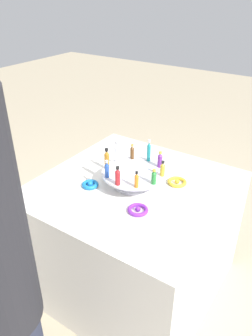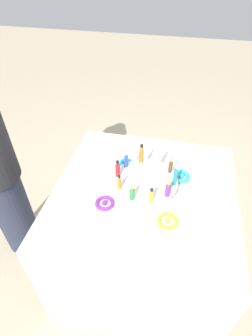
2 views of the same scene
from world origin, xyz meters
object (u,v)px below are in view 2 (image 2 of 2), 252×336
Objects in this scene: bottle_amber at (141,154)px; ribbon_bow_blue at (126,163)px; bottle_teal at (175,175)px; ribbon_bow_gold at (168,221)px; bottle_green at (132,193)px; display_stand at (145,184)px; bottle_purple at (168,189)px; bottle_brown at (171,166)px; ribbon_bow_purple at (105,203)px; bottle_orange at (119,183)px; ribbon_bow_teal at (181,176)px; bottle_blue at (126,160)px; bottle_gold at (151,196)px; bottle_red at (118,169)px; bottle_clear at (158,156)px.

ribbon_bow_blue is at bearing 64.22° from bottle_amber.
bottle_teal is 0.24m from ribbon_bow_gold.
bottle_teal is (0.15, -0.20, 0.02)m from bottle_green.
display_stand is at bearing 37.42° from ribbon_bow_gold.
display_stand is at bearing -16.94° from bottle_green.
display_stand is at bearing -160.94° from bottle_amber.
bottle_brown is at bearing 1.06° from bottle_purple.
ribbon_bow_blue is 0.35m from ribbon_bow_purple.
bottle_orange is at bearing -51.94° from ribbon_bow_purple.
ribbon_bow_teal is at bearing -14.89° from bottle_teal.
bottle_teal is 0.20m from ribbon_bow_teal.
bottle_blue reaches higher than ribbon_bow_purple.
bottle_amber is at bearing 30.30° from ribbon_bow_gold.
bottle_purple reaches higher than bottle_gold.
bottle_red is at bearing 163.06° from bottle_blue.
bottle_amber reaches higher than bottle_purple.
bottle_gold is 0.16m from ribbon_bow_gold.
bottle_blue reaches higher than bottle_purple.
ribbon_bow_purple is (-0.15, 0.20, -0.05)m from display_stand.
bottle_amber reaches higher than ribbon_bow_teal.
bottle_clear is 1.23× the size of bottle_red.
bottle_orange is 0.32m from ribbon_bow_gold.
ribbon_bow_purple is at bearing 128.06° from bottle_orange.
bottle_blue reaches higher than ribbon_bow_teal.
bottle_amber is (0.24, -0.07, 0.01)m from bottle_orange.
bottle_teal is 0.41m from ribbon_bow_purple.
ribbon_bow_purple is at bearing 127.42° from ribbon_bow_teal.
bottle_blue is 0.91× the size of ribbon_bow_teal.
ribbon_bow_gold is (-0.05, -0.34, -0.00)m from ribbon_bow_purple.
bottle_teal is (0.09, -0.03, 0.02)m from bottle_purple.
bottle_clear is 0.25m from bottle_red.
bottle_green reaches higher than ribbon_bow_teal.
bottle_green is 0.63× the size of bottle_teal.
bottle_gold is (0.00, -0.10, 0.00)m from bottle_green.
display_stand is 3.28× the size of ribbon_bow_gold.
bottle_brown is 0.15m from ribbon_bow_teal.
bottle_purple is 0.89× the size of ribbon_bow_gold.
bottle_orange is 0.10m from bottle_red.
bottle_brown is (0.19, -0.25, 0.00)m from bottle_orange.
bottle_amber reaches higher than display_stand.
bottle_gold is 0.35m from ribbon_bow_teal.
bottle_clear is 0.38m from ribbon_bow_gold.
ribbon_bow_blue is (0.20, -0.01, -0.12)m from bottle_red.
bottle_gold is at bearing -89.61° from ribbon_bow_purple.
bottle_green is 0.81× the size of ribbon_bow_purple.
bottle_teal is 1.43× the size of bottle_brown.
bottle_green is at bearing -160.94° from bottle_blue.
bottle_blue is at bearing 73.06° from bottle_teal.
bottle_red is (-0.00, 0.16, 0.08)m from display_stand.
bottle_gold is 0.66× the size of bottle_teal.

